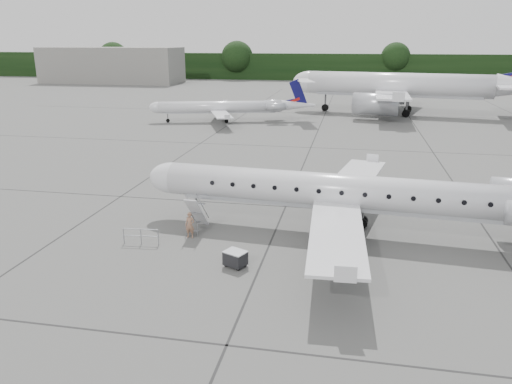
# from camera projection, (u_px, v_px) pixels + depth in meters

# --- Properties ---
(ground) EXTENTS (320.00, 320.00, 0.00)m
(ground) POSITION_uv_depth(u_px,v_px,m) (351.00, 248.00, 30.48)
(ground) COLOR #595957
(ground) RESTS_ON ground
(treeline) EXTENTS (260.00, 4.00, 8.00)m
(treeline) POSITION_uv_depth(u_px,v_px,m) (356.00, 67.00, 151.32)
(treeline) COLOR black
(treeline) RESTS_ON ground
(terminal_building) EXTENTS (40.00, 14.00, 10.00)m
(terminal_building) POSITION_uv_depth(u_px,v_px,m) (112.00, 65.00, 144.98)
(terminal_building) COLOR slate
(terminal_building) RESTS_ON ground
(main_regional_jet) EXTENTS (32.46, 24.55, 7.90)m
(main_regional_jet) POSITION_uv_depth(u_px,v_px,m) (347.00, 175.00, 31.63)
(main_regional_jet) COLOR silver
(main_regional_jet) RESTS_ON ground
(airstair) EXTENTS (1.02, 2.18, 2.47)m
(airstair) POSITION_uv_depth(u_px,v_px,m) (197.00, 213.00, 32.79)
(airstair) COLOR silver
(airstair) RESTS_ON ground
(passenger) EXTENTS (0.62, 0.41, 1.69)m
(passenger) POSITION_uv_depth(u_px,v_px,m) (190.00, 225.00, 31.79)
(passenger) COLOR #8C634C
(passenger) RESTS_ON ground
(safety_railing) EXTENTS (2.20, 0.28, 1.00)m
(safety_railing) POSITION_uv_depth(u_px,v_px,m) (141.00, 237.00, 30.83)
(safety_railing) COLOR gray
(safety_railing) RESTS_ON ground
(baggage_cart) EXTENTS (1.41, 1.30, 0.98)m
(baggage_cart) POSITION_uv_depth(u_px,v_px,m) (235.00, 259.00, 27.79)
(baggage_cart) COLOR black
(baggage_cart) RESTS_ON ground
(bg_narrowbody) EXTENTS (42.02, 33.03, 13.75)m
(bg_narrowbody) POSITION_uv_depth(u_px,v_px,m) (398.00, 73.00, 82.63)
(bg_narrowbody) COLOR silver
(bg_narrowbody) RESTS_ON ground
(bg_regional_left) EXTENTS (27.79, 23.07, 6.32)m
(bg_regional_left) POSITION_uv_depth(u_px,v_px,m) (220.00, 101.00, 76.07)
(bg_regional_left) COLOR silver
(bg_regional_left) RESTS_ON ground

